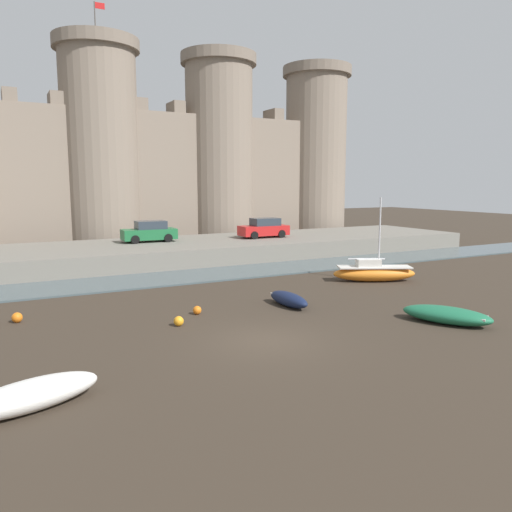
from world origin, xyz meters
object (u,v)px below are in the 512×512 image
(mooring_buoy_near_channel, at_px, (197,310))
(car_quay_centre_east, at_px, (264,228))
(rowboat_midflat_right, at_px, (289,299))
(mooring_buoy_off_centre, at_px, (17,318))
(rowboat_midflat_left, at_px, (31,395))
(mooring_buoy_near_shore, at_px, (179,321))
(rowboat_foreground_centre, at_px, (447,315))
(sailboat_foreground_left, at_px, (374,272))
(car_quay_centre_west, at_px, (150,232))

(mooring_buoy_near_channel, height_order, car_quay_centre_east, car_quay_centre_east)
(rowboat_midflat_right, distance_m, mooring_buoy_off_centre, 12.01)
(rowboat_midflat_left, distance_m, mooring_buoy_near_shore, 8.15)
(rowboat_midflat_left, height_order, rowboat_midflat_right, rowboat_midflat_left)
(mooring_buoy_near_shore, bearing_deg, rowboat_foreground_centre, -25.44)
(mooring_buoy_off_centre, height_order, car_quay_centre_east, car_quay_centre_east)
(rowboat_midflat_right, bearing_deg, mooring_buoy_near_shore, -172.20)
(rowboat_foreground_centre, bearing_deg, sailboat_foreground_left, 68.28)
(rowboat_midflat_right, relative_size, car_quay_centre_east, 0.69)
(rowboat_foreground_centre, height_order, mooring_buoy_off_centre, rowboat_foreground_centre)
(sailboat_foreground_left, xyz_separation_m, mooring_buoy_off_centre, (-19.41, -0.03, -0.33))
(mooring_buoy_near_channel, bearing_deg, rowboat_midflat_right, -7.73)
(mooring_buoy_off_centre, distance_m, mooring_buoy_near_channel, 7.58)
(rowboat_midflat_right, height_order, mooring_buoy_near_shore, rowboat_midflat_right)
(rowboat_midflat_left, relative_size, rowboat_foreground_centre, 0.98)
(rowboat_foreground_centre, distance_m, sailboat_foreground_left, 9.16)
(rowboat_foreground_centre, xyz_separation_m, mooring_buoy_off_centre, (-16.02, 8.48, -0.15))
(rowboat_midflat_right, bearing_deg, rowboat_midflat_left, -151.32)
(rowboat_midflat_right, xyz_separation_m, mooring_buoy_off_centre, (-11.66, 2.87, -0.13))
(rowboat_foreground_centre, xyz_separation_m, sailboat_foreground_left, (3.39, 8.51, 0.18))
(rowboat_midflat_right, xyz_separation_m, mooring_buoy_near_shore, (-5.77, -0.79, -0.14))
(rowboat_midflat_left, xyz_separation_m, rowboat_foreground_centre, (16.05, 0.79, -0.04))
(rowboat_midflat_left, xyz_separation_m, car_quay_centre_west, (9.99, 24.28, 1.72))
(rowboat_midflat_left, distance_m, rowboat_foreground_centre, 16.07)
(car_quay_centre_west, bearing_deg, rowboat_foreground_centre, -75.54)
(mooring_buoy_off_centre, distance_m, car_quay_centre_west, 18.12)
(rowboat_midflat_left, xyz_separation_m, sailboat_foreground_left, (19.44, 9.30, 0.13))
(mooring_buoy_near_channel, relative_size, mooring_buoy_near_shore, 0.92)
(mooring_buoy_near_channel, height_order, mooring_buoy_near_shore, mooring_buoy_near_shore)
(sailboat_foreground_left, bearing_deg, mooring_buoy_off_centre, -179.90)
(rowboat_midflat_right, distance_m, sailboat_foreground_left, 8.27)
(rowboat_midflat_left, relative_size, car_quay_centre_east, 0.92)
(rowboat_midflat_right, height_order, car_quay_centre_east, car_quay_centre_east)
(rowboat_foreground_centre, bearing_deg, car_quay_centre_west, 104.46)
(mooring_buoy_off_centre, bearing_deg, car_quay_centre_west, 56.44)
(rowboat_midflat_right, xyz_separation_m, mooring_buoy_near_channel, (-4.43, 0.60, -0.16))
(rowboat_foreground_centre, relative_size, car_quay_centre_west, 0.94)
(sailboat_foreground_left, height_order, mooring_buoy_off_centre, sailboat_foreground_left)
(mooring_buoy_near_shore, bearing_deg, car_quay_centre_west, 77.70)
(mooring_buoy_near_shore, bearing_deg, sailboat_foreground_left, 15.27)
(sailboat_foreground_left, bearing_deg, rowboat_midflat_right, -159.47)
(rowboat_midflat_left, bearing_deg, car_quay_centre_west, 67.63)
(mooring_buoy_near_shore, height_order, car_quay_centre_west, car_quay_centre_west)
(sailboat_foreground_left, relative_size, car_quay_centre_east, 1.22)
(sailboat_foreground_left, relative_size, car_quay_centre_west, 1.22)
(rowboat_foreground_centre, height_order, sailboat_foreground_left, sailboat_foreground_left)
(rowboat_foreground_centre, xyz_separation_m, rowboat_midflat_right, (-4.35, 5.61, -0.02))
(car_quay_centre_east, bearing_deg, mooring_buoy_near_shore, -127.75)
(rowboat_midflat_left, relative_size, mooring_buoy_off_centre, 8.75)
(mooring_buoy_off_centre, distance_m, car_quay_centre_east, 23.73)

